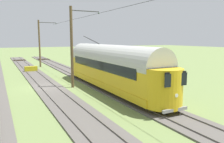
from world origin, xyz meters
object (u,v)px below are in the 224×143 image
(vintage_streetcar, at_px, (110,66))
(track_end_bumper, at_px, (31,69))
(catenary_pole_foreground, at_px, (40,43))
(catenary_pole_mid_near, at_px, (73,46))

(vintage_streetcar, xyz_separation_m, track_end_bumper, (5.19, -15.78, -1.87))
(vintage_streetcar, relative_size, track_end_bumper, 10.08)
(vintage_streetcar, distance_m, catenary_pole_foreground, 21.33)
(vintage_streetcar, relative_size, catenary_pole_foreground, 2.28)
(catenary_pole_mid_near, bearing_deg, catenary_pole_foreground, -90.00)
(catenary_pole_mid_near, bearing_deg, vintage_streetcar, 138.47)
(catenary_pole_mid_near, xyz_separation_m, track_end_bumper, (2.33, -13.26, -3.77))
(vintage_streetcar, height_order, track_end_bumper, vintage_streetcar)
(catenary_pole_foreground, xyz_separation_m, track_end_bumper, (2.33, 5.27, -3.77))
(catenary_pole_foreground, bearing_deg, vintage_streetcar, 97.71)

